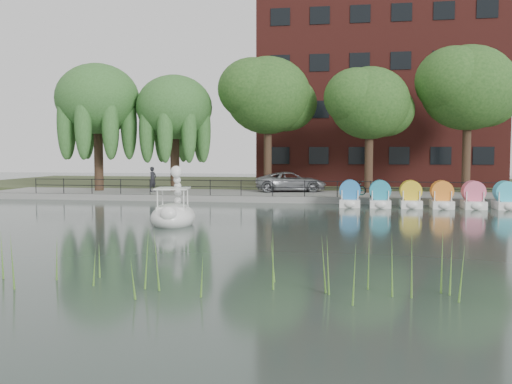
% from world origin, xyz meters
% --- Properties ---
extents(ground_plane, '(120.00, 120.00, 0.00)m').
position_xyz_m(ground_plane, '(0.00, 0.00, 0.00)').
color(ground_plane, '#38453F').
extents(promenade, '(40.00, 6.00, 0.40)m').
position_xyz_m(promenade, '(0.00, 16.00, 0.20)').
color(promenade, gray).
rests_on(promenade, ground_plane).
extents(kerb, '(40.00, 0.25, 0.40)m').
position_xyz_m(kerb, '(0.00, 13.05, 0.20)').
color(kerb, gray).
rests_on(kerb, ground_plane).
extents(land_strip, '(60.00, 22.00, 0.36)m').
position_xyz_m(land_strip, '(0.00, 30.00, 0.18)').
color(land_strip, '#47512D').
rests_on(land_strip, ground_plane).
extents(railing, '(32.00, 0.05, 1.00)m').
position_xyz_m(railing, '(0.00, 13.25, 1.15)').
color(railing, black).
rests_on(railing, promenade).
extents(apartment_building, '(20.00, 10.07, 18.00)m').
position_xyz_m(apartment_building, '(7.00, 29.97, 9.36)').
color(apartment_building, '#4C1E16').
rests_on(apartment_building, land_strip).
extents(willow_left, '(5.88, 5.88, 9.01)m').
position_xyz_m(willow_left, '(-13.00, 16.50, 6.87)').
color(willow_left, '#473323').
rests_on(willow_left, promenade).
extents(willow_mid, '(5.32, 5.32, 8.15)m').
position_xyz_m(willow_mid, '(-7.50, 17.00, 6.25)').
color(willow_mid, '#473323').
rests_on(willow_mid, promenade).
extents(broadleaf_center, '(6.00, 6.00, 9.25)m').
position_xyz_m(broadleaf_center, '(-1.00, 18.00, 7.06)').
color(broadleaf_center, '#473323').
rests_on(broadleaf_center, promenade).
extents(broadleaf_right, '(5.40, 5.40, 8.32)m').
position_xyz_m(broadleaf_right, '(6.00, 17.50, 6.39)').
color(broadleaf_right, '#473323').
rests_on(broadleaf_right, promenade).
extents(broadleaf_far, '(6.30, 6.30, 9.71)m').
position_xyz_m(broadleaf_far, '(12.50, 18.50, 7.40)').
color(broadleaf_far, '#473323').
rests_on(broadleaf_far, promenade).
extents(minivan, '(3.72, 6.04, 1.56)m').
position_xyz_m(minivan, '(0.70, 17.53, 1.18)').
color(minivan, gray).
rests_on(minivan, promenade).
extents(bicycle, '(1.33, 1.80, 1.00)m').
position_xyz_m(bicycle, '(5.01, 15.24, 0.90)').
color(bicycle, gray).
rests_on(bicycle, promenade).
extents(pedestrian, '(0.69, 0.83, 1.98)m').
position_xyz_m(pedestrian, '(-8.75, 15.89, 1.39)').
color(pedestrian, black).
rests_on(pedestrian, promenade).
extents(swan_boat, '(2.31, 3.24, 2.53)m').
position_xyz_m(swan_boat, '(-2.75, 1.75, 0.55)').
color(swan_boat, white).
rests_on(swan_boat, ground_plane).
extents(pedal_boat_row, '(11.35, 1.70, 1.40)m').
position_xyz_m(pedal_boat_row, '(9.87, 11.34, 0.61)').
color(pedal_boat_row, white).
rests_on(pedal_boat_row, ground_plane).
extents(reed_bank, '(24.00, 2.40, 1.20)m').
position_xyz_m(reed_bank, '(2.00, -9.50, 0.60)').
color(reed_bank, '#669938').
rests_on(reed_bank, ground_plane).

